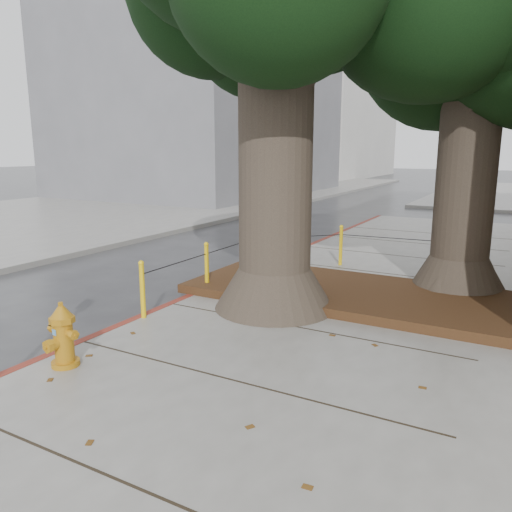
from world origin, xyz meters
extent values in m
plane|color=#28282B|center=(0.00, 0.00, 0.00)|extent=(140.00, 140.00, 0.00)
cube|color=slate|center=(-14.00, 10.00, 0.07)|extent=(14.00, 60.00, 0.15)
cube|color=maroon|center=(-2.00, 2.50, 0.07)|extent=(0.14, 26.00, 0.16)
cube|color=black|center=(0.90, 3.90, 0.23)|extent=(6.40, 2.60, 0.16)
cube|color=slate|center=(-15.00, 22.00, 6.00)|extent=(12.00, 16.00, 12.00)
cube|color=silver|center=(-17.00, 45.00, 7.50)|extent=(12.00, 18.00, 15.00)
cone|color=#4C3F33|center=(-0.30, 2.70, 0.50)|extent=(2.04, 2.04, 0.70)
cylinder|color=#4C3F33|center=(-0.30, 2.70, 2.53)|extent=(1.20, 1.20, 4.22)
cone|color=#4C3F33|center=(2.30, 5.20, 0.50)|extent=(1.77, 1.77, 0.70)
cylinder|color=#4C3F33|center=(2.30, 5.20, 2.32)|extent=(1.04, 1.04, 3.84)
cylinder|color=yellow|center=(-1.90, 1.20, 0.60)|extent=(0.08, 0.08, 0.90)
sphere|color=yellow|center=(-1.90, 1.20, 1.05)|extent=(0.09, 0.09, 0.09)
cylinder|color=yellow|center=(-1.90, 3.00, 0.60)|extent=(0.08, 0.08, 0.90)
sphere|color=yellow|center=(-1.90, 3.00, 1.05)|extent=(0.09, 0.09, 0.09)
cylinder|color=yellow|center=(-1.90, 4.80, 0.60)|extent=(0.08, 0.08, 0.90)
sphere|color=yellow|center=(-1.90, 4.80, 1.05)|extent=(0.09, 0.09, 0.09)
cylinder|color=yellow|center=(-0.40, 6.30, 0.60)|extent=(0.08, 0.08, 0.90)
sphere|color=yellow|center=(-0.40, 6.30, 1.05)|extent=(0.09, 0.09, 0.09)
cylinder|color=yellow|center=(1.80, 6.50, 0.60)|extent=(0.08, 0.08, 0.90)
sphere|color=yellow|center=(1.80, 6.50, 1.05)|extent=(0.09, 0.09, 0.09)
cylinder|color=black|center=(-1.90, 2.10, 0.87)|extent=(0.02, 1.80, 0.02)
cylinder|color=black|center=(-1.90, 3.90, 0.87)|extent=(0.02, 1.80, 0.02)
cylinder|color=black|center=(-1.15, 5.55, 0.87)|extent=(1.51, 1.51, 0.02)
cylinder|color=black|center=(0.70, 6.40, 0.87)|extent=(2.20, 0.22, 0.02)
cylinder|color=#C48014|center=(-1.52, -0.67, 0.18)|extent=(0.38, 0.38, 0.06)
cylinder|color=#C48014|center=(-1.52, -0.67, 0.47)|extent=(0.26, 0.26, 0.54)
cylinder|color=#C48014|center=(-1.52, -0.67, 0.75)|extent=(0.35, 0.35, 0.08)
cone|color=#C48014|center=(-1.52, -0.67, 0.86)|extent=(0.32, 0.32, 0.15)
cylinder|color=#C48014|center=(-1.52, -0.67, 0.95)|extent=(0.07, 0.07, 0.05)
cylinder|color=#C48014|center=(-1.66, -0.66, 0.60)|extent=(0.16, 0.11, 0.10)
cylinder|color=#C48014|center=(-1.38, -0.69, 0.60)|extent=(0.16, 0.11, 0.10)
cylinder|color=#C48014|center=(-1.54, -0.80, 0.47)|extent=(0.16, 0.17, 0.14)
cube|color=#5999D8|center=(-1.54, -0.79, 0.62)|extent=(0.08, 0.01, 0.08)
imported|color=black|center=(-9.33, 18.79, 0.56)|extent=(1.99, 4.00, 1.12)
camera|label=1|loc=(3.40, -4.61, 2.82)|focal=35.00mm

